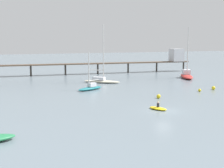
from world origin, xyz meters
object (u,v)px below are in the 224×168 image
(mooring_buoy_near, at_px, (213,88))
(mooring_buoy_mid, at_px, (159,96))
(sailboat_teal, at_px, (90,87))
(dinghy_yellow, at_px, (158,108))
(pier, at_px, (115,60))
(sailboat_red, at_px, (187,75))
(sailboat_cream, at_px, (101,80))
(mooring_buoy_inner, at_px, (200,90))

(mooring_buoy_near, xyz_separation_m, mooring_buoy_mid, (-14.87, -3.15, -0.02))
(sailboat_teal, height_order, mooring_buoy_near, sailboat_teal)
(sailboat_teal, relative_size, dinghy_yellow, 2.43)
(sailboat_teal, bearing_deg, mooring_buoy_near, -23.83)
(pier, bearing_deg, sailboat_teal, -123.70)
(pier, height_order, mooring_buoy_mid, pier)
(sailboat_teal, height_order, sailboat_red, sailboat_red)
(sailboat_red, bearing_deg, mooring_buoy_mid, -136.71)
(sailboat_red, bearing_deg, sailboat_cream, 177.83)
(sailboat_red, bearing_deg, mooring_buoy_inner, -121.61)
(sailboat_cream, height_order, mooring_buoy_inner, sailboat_cream)
(pier, height_order, sailboat_teal, sailboat_teal)
(mooring_buoy_near, relative_size, mooring_buoy_inner, 1.31)
(dinghy_yellow, distance_m, mooring_buoy_mid, 8.62)
(mooring_buoy_mid, bearing_deg, pier, 75.19)
(pier, xyz_separation_m, sailboat_teal, (-18.00, -26.99, -3.28))
(mooring_buoy_inner, bearing_deg, dinghy_yellow, -148.21)
(sailboat_cream, bearing_deg, pier, 56.44)
(mooring_buoy_near, distance_m, mooring_buoy_inner, 4.03)
(pier, xyz_separation_m, mooring_buoy_inner, (0.32, -37.46, -3.58))
(dinghy_yellow, bearing_deg, mooring_buoy_near, 27.73)
(pier, distance_m, sailboat_teal, 32.60)
(pier, distance_m, mooring_buoy_near, 37.25)
(pier, xyz_separation_m, sailboat_red, (11.65, -19.05, -3.02))
(dinghy_yellow, bearing_deg, sailboat_teal, 97.51)
(sailboat_red, relative_size, dinghy_yellow, 4.26)
(pier, xyz_separation_m, dinghy_yellow, (-15.34, -47.17, -3.66))
(sailboat_teal, xyz_separation_m, mooring_buoy_near, (22.30, -9.85, -0.21))
(pier, bearing_deg, mooring_buoy_inner, -89.51)
(mooring_buoy_mid, bearing_deg, mooring_buoy_inner, 13.07)
(sailboat_teal, bearing_deg, mooring_buoy_mid, -60.26)
(mooring_buoy_inner, bearing_deg, sailboat_red, 58.39)
(sailboat_red, distance_m, mooring_buoy_near, 19.25)
(sailboat_teal, xyz_separation_m, sailboat_cream, (5.95, 8.83, 0.14))
(sailboat_cream, xyz_separation_m, mooring_buoy_inner, (12.37, -19.30, -0.44))
(mooring_buoy_inner, bearing_deg, mooring_buoy_near, 8.86)
(sailboat_cream, height_order, mooring_buoy_near, sailboat_cream)
(pier, xyz_separation_m, mooring_buoy_mid, (-10.57, -39.99, -3.52))
(dinghy_yellow, xyz_separation_m, mooring_buoy_mid, (4.77, 7.18, 0.14))
(pier, relative_size, sailboat_teal, 10.48)
(pier, bearing_deg, sailboat_red, -58.56)
(sailboat_teal, relative_size, sailboat_red, 0.57)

